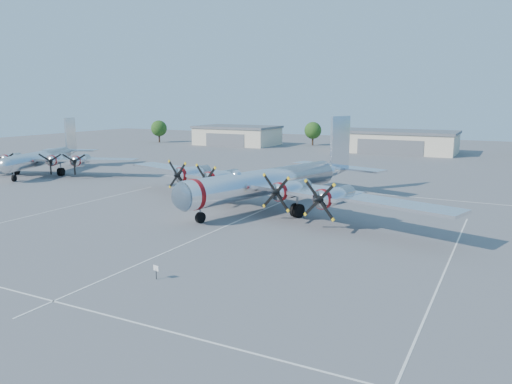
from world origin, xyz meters
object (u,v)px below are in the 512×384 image
at_px(hangar_west, 237,135).
at_px(hangar_center, 396,141).
at_px(bomber_west, 43,174).
at_px(tree_far_west, 159,128).
at_px(tree_west, 313,130).
at_px(info_placard, 156,270).
at_px(main_bomber_b29, 272,207).

xyz_separation_m(hangar_west, hangar_center, (45.00, -0.00, -0.00)).
bearing_deg(bomber_west, hangar_west, 68.02).
height_order(hangar_center, tree_far_west, tree_far_west).
distance_m(hangar_center, tree_far_west, 70.13).
bearing_deg(hangar_west, tree_west, 21.89).
bearing_deg(info_placard, hangar_center, 103.62).
distance_m(tree_west, info_placard, 109.49).
distance_m(hangar_center, main_bomber_b29, 71.25).
distance_m(hangar_west, tree_west, 21.61).
bearing_deg(main_bomber_b29, info_placard, -66.29).
distance_m(bomber_west, info_placard, 60.40).
bearing_deg(tree_far_west, bomber_west, -69.80).
bearing_deg(hangar_west, info_placard, -63.62).
xyz_separation_m(hangar_west, main_bomber_b29, (45.17, -71.20, -2.71)).
bearing_deg(hangar_center, tree_far_west, -176.76).
bearing_deg(hangar_west, hangar_center, -0.00).
height_order(hangar_west, info_placard, hangar_west).
relative_size(hangar_center, tree_west, 4.31).
bearing_deg(tree_far_west, tree_west, 14.93).
bearing_deg(info_placard, main_bomber_b29, 108.63).
bearing_deg(main_bomber_b29, tree_far_west, 152.92).
bearing_deg(tree_far_west, info_placard, -51.91).
xyz_separation_m(hangar_west, bomber_west, (-2.49, -65.15, -2.71)).
distance_m(hangar_west, bomber_west, 65.26).
bearing_deg(tree_far_west, main_bomber_b29, -43.78).
relative_size(tree_west, main_bomber_b29, 0.14).
height_order(tree_far_west, tree_west, same).
distance_m(tree_west, bomber_west, 76.68).
relative_size(tree_far_west, main_bomber_b29, 0.14).
xyz_separation_m(hangar_center, bomber_west, (-47.49, -65.15, -2.71)).
height_order(hangar_west, tree_far_west, tree_far_west).
xyz_separation_m(hangar_west, tree_west, (20.00, 8.04, 1.51)).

